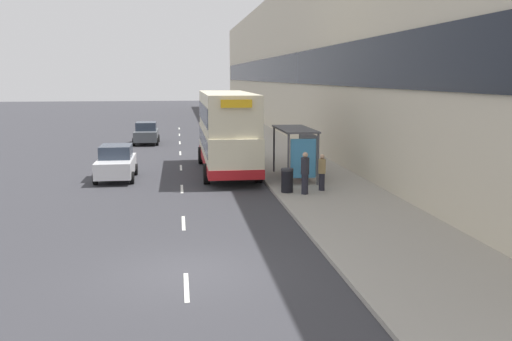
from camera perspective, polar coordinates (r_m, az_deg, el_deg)
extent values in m
plane|color=#38383D|center=(15.43, -7.04, -10.14)|extent=(220.00, 220.00, 0.00)
cube|color=#A39E93|center=(53.70, -0.71, 3.96)|extent=(5.00, 93.00, 0.14)
cube|color=beige|center=(54.12, 3.56, 10.72)|extent=(3.00, 93.00, 12.85)
cube|color=black|center=(53.82, 1.92, 10.06)|extent=(0.12, 89.28, 2.31)
cube|color=silver|center=(14.44, -6.97, -11.50)|extent=(0.12, 2.00, 0.01)
cube|color=silver|center=(20.43, -7.27, -5.24)|extent=(0.12, 2.00, 0.01)
cube|color=silver|center=(26.56, -7.42, -1.84)|extent=(0.12, 2.00, 0.01)
cube|color=silver|center=(32.75, -7.52, 0.28)|extent=(0.12, 2.00, 0.01)
cube|color=silver|center=(38.96, -7.58, 1.73)|extent=(0.12, 2.00, 0.01)
cube|color=silver|center=(45.20, -7.63, 2.77)|extent=(0.12, 2.00, 0.01)
cube|color=silver|center=(51.44, -7.67, 3.57)|extent=(0.12, 2.00, 0.01)
cube|color=silver|center=(57.70, -7.70, 4.19)|extent=(0.12, 2.00, 0.01)
cube|color=#4C4C51|center=(28.24, 3.91, 4.16)|extent=(1.60, 4.20, 0.08)
cylinder|color=#4C4C51|center=(26.30, 3.26, 1.06)|extent=(0.10, 0.10, 2.40)
cylinder|color=#4C4C51|center=(30.20, 1.81, 2.15)|extent=(0.10, 0.10, 2.40)
cylinder|color=#4C4C51|center=(26.60, 6.23, 1.12)|extent=(0.10, 0.10, 2.40)
cylinder|color=#4C4C51|center=(30.46, 4.41, 2.19)|extent=(0.10, 0.10, 2.40)
cube|color=#99A8B2|center=(28.50, 5.20, 1.93)|extent=(0.04, 3.68, 1.92)
cube|color=#3F8CBF|center=(26.49, 4.73, 1.21)|extent=(1.19, 0.10, 1.82)
cube|color=maroon|center=(28.54, 4.34, 0.18)|extent=(0.36, 2.80, 0.08)
cube|color=beige|center=(30.65, -2.91, 2.41)|extent=(2.55, 10.13, 1.85)
cube|color=beige|center=(30.48, -2.94, 5.96)|extent=(2.50, 9.82, 1.95)
cube|color=#B2191E|center=(30.74, -2.90, 1.11)|extent=(2.58, 10.18, 0.45)
cube|color=#2D3847|center=(30.61, -2.92, 3.10)|extent=(2.58, 9.52, 0.81)
cube|color=#2D3847|center=(30.49, -2.94, 5.77)|extent=(2.55, 9.52, 0.94)
cube|color=yellow|center=(25.43, -1.97, 6.70)|extent=(1.40, 0.08, 0.36)
cylinder|color=black|center=(34.10, -5.54, 1.52)|extent=(0.30, 1.00, 1.00)
cylinder|color=black|center=(34.29, -1.27, 1.60)|extent=(0.30, 1.00, 1.00)
cylinder|color=black|center=(27.60, -4.97, -0.33)|extent=(0.30, 1.00, 1.00)
cylinder|color=black|center=(27.84, 0.28, -0.21)|extent=(0.30, 1.00, 1.00)
cube|color=silver|center=(29.50, -13.82, 0.44)|extent=(1.73, 4.11, 0.78)
cube|color=#2D3847|center=(29.60, -13.83, 1.86)|extent=(1.52, 1.97, 0.64)
cylinder|color=black|center=(28.23, -12.31, -0.71)|extent=(0.20, 0.60, 0.60)
cylinder|color=black|center=(28.42, -15.78, -0.78)|extent=(0.20, 0.60, 0.60)
cylinder|color=black|center=(30.73, -11.95, 0.12)|extent=(0.20, 0.60, 0.60)
cylinder|color=black|center=(30.91, -15.14, 0.05)|extent=(0.20, 0.60, 0.60)
cube|color=#4C5156|center=(44.80, -10.92, 3.49)|extent=(1.73, 3.96, 0.75)
cube|color=#2D3847|center=(44.93, -10.93, 4.39)|extent=(1.52, 1.90, 0.62)
cylinder|color=black|center=(43.58, -9.85, 2.86)|extent=(0.20, 0.60, 0.60)
cylinder|color=black|center=(43.67, -12.12, 2.81)|extent=(0.20, 0.60, 0.60)
cylinder|color=black|center=(46.02, -9.75, 3.21)|extent=(0.20, 0.60, 0.60)
cylinder|color=black|center=(46.11, -11.90, 3.15)|extent=(0.20, 0.60, 0.60)
cylinder|color=#23232D|center=(24.55, 4.91, -1.37)|extent=(0.30, 0.30, 0.86)
cylinder|color=#26262D|center=(24.42, 4.93, 0.46)|extent=(0.36, 0.36, 0.72)
sphere|color=tan|center=(24.35, 4.95, 1.56)|extent=(0.23, 0.23, 0.23)
cylinder|color=#23232D|center=(25.43, 6.59, -1.13)|extent=(0.26, 0.26, 0.77)
cylinder|color=#997F51|center=(25.31, 6.62, 0.44)|extent=(0.32, 0.32, 0.64)
sphere|color=tan|center=(25.25, 6.64, 1.39)|extent=(0.21, 0.21, 0.21)
cylinder|color=black|center=(24.88, 3.13, -1.11)|extent=(0.52, 0.52, 0.95)
cylinder|color=#2D2D33|center=(24.79, 3.14, 0.09)|extent=(0.55, 0.55, 0.10)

